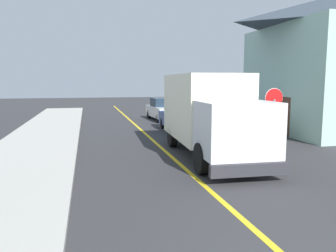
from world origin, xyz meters
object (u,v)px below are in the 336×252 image
object	(u,v)px
parked_car_near	(181,118)
parked_van_across	(245,121)
parked_car_mid	(163,110)
stop_sign	(274,108)
box_truck	(209,111)

from	to	relation	value
parked_car_near	parked_van_across	world-z (taller)	same
parked_car_near	parked_car_mid	xyz separation A→B (m)	(0.25, 5.81, 0.00)
parked_car_near	stop_sign	xyz separation A→B (m)	(2.02, -6.74, 1.06)
box_truck	parked_car_near	distance (m)	6.74
parked_van_across	stop_sign	distance (m)	4.57
parked_car_mid	stop_sign	world-z (taller)	stop_sign
parked_van_across	parked_car_mid	bearing A→B (deg)	108.24
parked_car_near	parked_van_across	bearing A→B (deg)	-39.02
parked_car_mid	stop_sign	distance (m)	12.71
parked_car_mid	parked_van_across	xyz separation A→B (m)	(2.70, -8.20, 0.00)
box_truck	stop_sign	world-z (taller)	box_truck
box_truck	parked_car_mid	size ratio (longest dim) A/B	1.62
parked_car_mid	parked_van_across	size ratio (longest dim) A/B	1.01
box_truck	parked_van_across	distance (m)	5.71
parked_van_across	stop_sign	size ratio (longest dim) A/B	1.68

